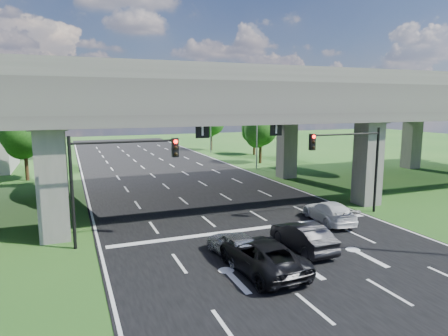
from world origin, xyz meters
TOP-DOWN VIEW (x-y plane):
  - ground at (0.00, 0.00)m, footprint 160.00×160.00m
  - road at (0.00, 10.00)m, footprint 18.00×120.00m
  - overpass at (0.00, 12.00)m, footprint 80.00×15.00m
  - signal_right at (7.82, 3.94)m, footprint 5.76×0.54m
  - signal_left at (-7.82, 3.94)m, footprint 5.76×0.54m
  - streetlight_far at (10.10, 24.00)m, footprint 3.38×0.25m
  - streetlight_beyond at (10.10, 40.00)m, footprint 3.38×0.25m
  - tree_left_near at (-13.95, 26.00)m, footprint 4.50×4.50m
  - tree_left_mid at (-16.95, 34.00)m, footprint 3.91×3.90m
  - tree_left_far at (-12.95, 42.00)m, footprint 4.80×4.80m
  - tree_right_near at (13.05, 28.00)m, footprint 4.20×4.20m
  - tree_right_mid at (16.05, 36.00)m, footprint 3.91×3.90m
  - tree_right_far at (12.05, 44.00)m, footprint 4.50×4.50m
  - car_silver at (-2.63, -0.34)m, footprint 1.96×4.08m
  - car_dark at (1.12, -0.61)m, footprint 1.58×4.41m
  - car_white at (5.40, 3.00)m, footprint 2.42×4.82m
  - car_trailing at (-2.10, -2.24)m, footprint 2.76×5.46m

SIDE VIEW (x-z plane):
  - ground at x=0.00m, z-range 0.00..0.00m
  - road at x=0.00m, z-range 0.00..0.03m
  - car_white at x=5.40m, z-range 0.03..1.37m
  - car_silver at x=-2.63m, z-range 0.03..1.38m
  - car_dark at x=1.12m, z-range 0.03..1.48m
  - car_trailing at x=-2.10m, z-range 0.03..1.51m
  - tree_left_mid at x=-16.95m, z-range 0.79..7.55m
  - tree_right_mid at x=16.05m, z-range 0.79..7.55m
  - signal_right at x=7.82m, z-range 1.19..7.19m
  - signal_left at x=-7.82m, z-range 1.19..7.19m
  - tree_right_near at x=13.05m, z-range 0.86..8.14m
  - tree_left_near at x=-13.95m, z-range 0.92..8.72m
  - tree_right_far at x=12.05m, z-range 0.92..8.72m
  - tree_left_far at x=-12.95m, z-range 0.98..9.30m
  - streetlight_far at x=10.10m, z-range 0.85..10.85m
  - streetlight_beyond at x=10.10m, z-range 0.85..10.85m
  - overpass at x=0.00m, z-range 2.92..12.92m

